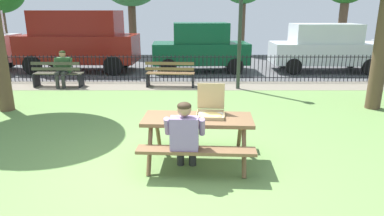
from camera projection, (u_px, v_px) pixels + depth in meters
name	position (u px, v px, depth m)	size (l,w,h in m)	color
ground	(165.00, 137.00, 6.83)	(28.00, 11.05, 0.02)	#6B914D
cobblestone_walkway	(175.00, 86.00, 11.46)	(28.00, 1.40, 0.01)	gray
street_asphalt	(179.00, 65.00, 15.76)	(28.00, 7.56, 0.01)	#515154
picnic_table_foreground	(196.00, 127.00, 5.60)	(1.88, 1.58, 0.79)	brown
pizza_box_open	(209.00, 110.00, 5.65)	(0.50, 0.54, 0.52)	tan
pizza_slice_on_table	(179.00, 118.00, 5.51)	(0.32, 0.29, 0.02)	#F1CD52
adult_at_table	(184.00, 134.00, 5.11)	(0.62, 0.61, 1.19)	#2B2B2B
iron_fence_streetside	(176.00, 68.00, 12.00)	(23.07, 0.03, 0.96)	black
park_bench_left	(56.00, 74.00, 11.20)	(1.61, 0.51, 0.85)	#504D3D
park_bench_center	(169.00, 74.00, 11.21)	(1.63, 0.57, 0.85)	brown
person_on_park_bench	(61.00, 67.00, 11.15)	(0.61, 0.59, 1.19)	#303030
lamp_post_walkway	(239.00, 7.00, 10.34)	(0.28, 0.28, 4.19)	#2D382D
parked_car_left	(78.00, 40.00, 13.84)	(4.76, 2.19, 2.46)	maroon
parked_car_center	(199.00, 47.00, 13.95)	(3.99, 2.00, 1.98)	#0D502E
parked_car_right	(323.00, 47.00, 13.97)	(4.44, 2.00, 1.94)	silver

